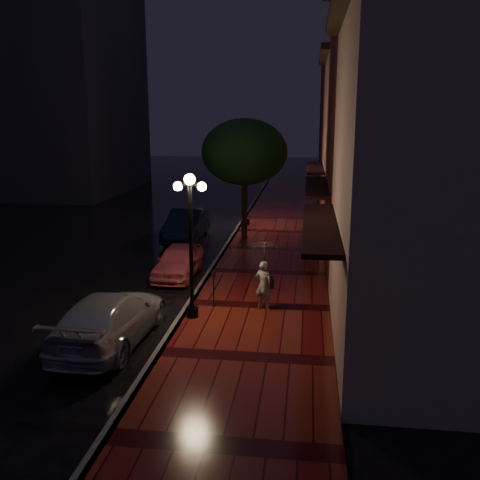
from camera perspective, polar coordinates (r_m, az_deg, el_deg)
The scene contains 15 objects.
ground at distance 21.11m, azimuth -3.12°, elevation -3.58°, with size 120.00×120.00×0.00m, color black.
sidewalk at distance 20.81m, azimuth 3.00°, elevation -3.61°, with size 4.50×60.00×0.15m, color #4E0D0E.
curb at distance 21.09m, azimuth -3.12°, elevation -3.39°, with size 0.25×60.00×0.15m, color #595451.
storefront_near at distance 14.37m, azimuth 20.59°, elevation 5.01°, with size 5.00×8.00×8.50m, color gray.
storefront_mid at distance 22.12m, azimuth 16.19°, elevation 11.17°, with size 5.00×8.00×11.00m, color #511914.
storefront_far at distance 30.09m, azimuth 13.79°, elevation 9.80°, with size 5.00×8.00×9.00m, color #8C5951.
storefront_extra at distance 40.02m, azimuth 12.27°, elevation 11.35°, with size 5.00×12.00×10.00m, color #511914.
streetlamp_near at distance 15.64m, azimuth -5.26°, elevation 0.25°, with size 0.96×0.36×4.31m.
streetlamp_far at distance 29.27m, azimuth 0.68°, elevation 6.36°, with size 0.96×0.36×4.31m.
street_tree at distance 26.11m, azimuth 0.49°, elevation 9.15°, with size 4.16×4.16×5.80m.
pink_car at distance 20.68m, azimuth -6.58°, elevation -2.22°, with size 1.47×3.65×1.24m, color #DB5A68.
navy_car at distance 26.78m, azimuth -5.74°, elevation 1.64°, with size 1.59×4.57×1.50m, color black.
silver_car at distance 15.08m, azimuth -13.68°, elevation -8.12°, with size 1.97×4.84×1.41m, color #9D9EA5.
woman_with_umbrella at distance 16.47m, azimuth 2.58°, elevation -2.64°, with size 0.91×0.93×2.19m.
parking_meter at distance 16.91m, azimuth -2.85°, elevation -4.79°, with size 0.12×0.10×1.19m.
Camera 1 is at (3.70, -19.87, 6.09)m, focal length 40.00 mm.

